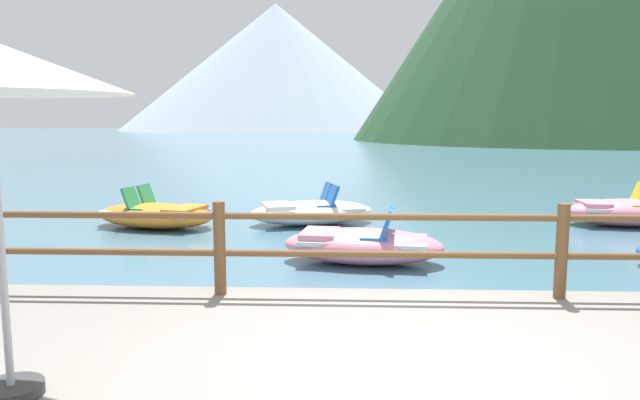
# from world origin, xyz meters

# --- Properties ---
(ground_plane) EXTENTS (200.00, 200.00, 0.00)m
(ground_plane) POSITION_xyz_m (0.00, 40.00, 0.00)
(ground_plane) COLOR #477084
(dock_railing) EXTENTS (23.92, 0.12, 0.95)m
(dock_railing) POSITION_xyz_m (-0.00, 1.55, 0.97)
(dock_railing) COLOR brown
(dock_railing) RESTS_ON promenade_dock
(pedal_boat_0) EXTENTS (2.84, 1.95, 0.84)m
(pedal_boat_0) POSITION_xyz_m (-1.13, 7.87, 0.26)
(pedal_boat_0) COLOR white
(pedal_boat_0) RESTS_ON ground
(pedal_boat_1) EXTENTS (2.55, 1.46, 0.86)m
(pedal_boat_1) POSITION_xyz_m (-0.17, 4.56, 0.28)
(pedal_boat_1) COLOR pink
(pedal_boat_1) RESTS_ON ground
(pedal_boat_2) EXTENTS (2.77, 1.93, 0.83)m
(pedal_boat_2) POSITION_xyz_m (-4.24, 7.39, 0.26)
(pedal_boat_2) COLOR orange
(pedal_boat_2) RESTS_ON ground
(pedal_boat_4) EXTENTS (2.32, 1.31, 0.88)m
(pedal_boat_4) POSITION_xyz_m (5.28, 7.96, 0.29)
(pedal_boat_4) COLOR pink
(pedal_boat_4) RESTS_ON ground
(distant_peak) EXTENTS (61.81, 61.81, 25.00)m
(distant_peak) POSITION_xyz_m (-14.30, 117.48, 12.50)
(distant_peak) COLOR #9EADBC
(distant_peak) RESTS_ON ground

